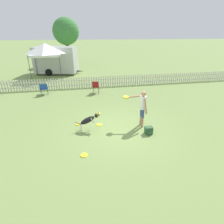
{
  "coord_description": "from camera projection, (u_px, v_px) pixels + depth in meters",
  "views": [
    {
      "loc": [
        -1.62,
        -6.59,
        3.89
      ],
      "look_at": [
        -0.32,
        0.13,
        0.8
      ],
      "focal_mm": 28.0,
      "sensor_mm": 36.0,
      "label": 1
    }
  ],
  "objects": [
    {
      "name": "handler_person",
      "position": [
        142.0,
        105.0,
        7.61
      ],
      "size": [
        0.98,
        0.69,
        1.67
      ],
      "rotation": [
        0.0,
        0.0,
        1.54
      ],
      "color": "tan",
      "rests_on": "ground_plane"
    },
    {
      "name": "folding_chair_center",
      "position": [
        96.0,
        86.0,
        12.21
      ],
      "size": [
        0.54,
        0.56,
        0.88
      ],
      "rotation": [
        0.0,
        0.0,
        2.88
      ],
      "color": "#333338",
      "rests_on": "ground_plane"
    },
    {
      "name": "canopy_tent_main",
      "position": [
        45.0,
        50.0,
        15.55
      ],
      "size": [
        2.56,
        2.56,
        3.11
      ],
      "color": "#333338",
      "rests_on": "ground_plane"
    },
    {
      "name": "folding_chair_green_right",
      "position": [
        44.0,
        88.0,
        11.93
      ],
      "size": [
        0.57,
        0.58,
        0.8
      ],
      "rotation": [
        0.0,
        0.0,
        3.25
      ],
      "color": "#333338",
      "rests_on": "ground_plane"
    },
    {
      "name": "backpack_on_grass",
      "position": [
        149.0,
        130.0,
        7.34
      ],
      "size": [
        0.31,
        0.26,
        0.32
      ],
      "color": "#2D5633",
      "rests_on": "ground_plane"
    },
    {
      "name": "ground_plane",
      "position": [
        120.0,
        129.0,
        7.78
      ],
      "size": [
        240.0,
        240.0,
        0.0
      ],
      "primitive_type": "plane",
      "color": "olive"
    },
    {
      "name": "tree_left_grove",
      "position": [
        66.0,
        32.0,
        22.12
      ],
      "size": [
        3.28,
        3.28,
        5.76
      ],
      "color": "brown",
      "rests_on": "ground_plane"
    },
    {
      "name": "frisbee_near_dog",
      "position": [
        79.0,
        124.0,
        8.15
      ],
      "size": [
        0.26,
        0.26,
        0.02
      ],
      "color": "yellow",
      "rests_on": "ground_plane"
    },
    {
      "name": "frisbee_near_handler",
      "position": [
        99.0,
        125.0,
        8.11
      ],
      "size": [
        0.26,
        0.26,
        0.02
      ],
      "color": "yellow",
      "rests_on": "ground_plane"
    },
    {
      "name": "equipment_trailer",
      "position": [
        56.0,
        60.0,
        18.01
      ],
      "size": [
        5.04,
        3.2,
        2.66
      ],
      "rotation": [
        0.0,
        0.0,
        -0.22
      ],
      "color": "#B7B7B7",
      "rests_on": "ground_plane"
    },
    {
      "name": "picket_fence",
      "position": [
        100.0,
        82.0,
        13.7
      ],
      "size": [
        27.88,
        0.04,
        0.84
      ],
      "color": "beige",
      "rests_on": "ground_plane"
    },
    {
      "name": "leaping_dog",
      "position": [
        89.0,
        120.0,
        7.48
      ],
      "size": [
        1.13,
        0.28,
        0.83
      ],
      "rotation": [
        0.0,
        0.0,
        -1.6
      ],
      "color": "black",
      "rests_on": "ground_plane"
    },
    {
      "name": "frisbee_midfield",
      "position": [
        84.0,
        155.0,
        6.09
      ],
      "size": [
        0.26,
        0.26,
        0.02
      ],
      "color": "yellow",
      "rests_on": "ground_plane"
    }
  ]
}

